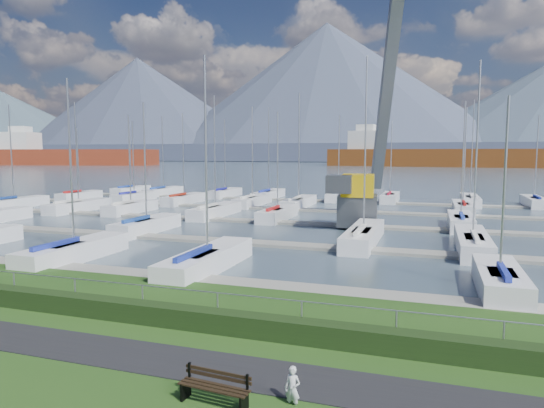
% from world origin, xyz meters
% --- Properties ---
extents(path, '(160.00, 2.00, 0.04)m').
position_xyz_m(path, '(0.00, -3.00, 0.01)').
color(path, black).
rests_on(path, grass).
extents(water, '(800.00, 540.00, 0.20)m').
position_xyz_m(water, '(0.00, 260.00, -0.40)').
color(water, '#40515E').
extents(hedge, '(80.00, 0.70, 0.70)m').
position_xyz_m(hedge, '(0.00, -0.40, 0.35)').
color(hedge, black).
rests_on(hedge, grass).
extents(fence, '(80.00, 0.04, 0.04)m').
position_xyz_m(fence, '(0.00, 0.00, 1.20)').
color(fence, '#979AA0').
rests_on(fence, grass).
extents(foothill, '(900.00, 80.00, 12.00)m').
position_xyz_m(foothill, '(0.00, 330.00, 6.00)').
color(foothill, '#464D66').
rests_on(foothill, water).
extents(mountains, '(1190.00, 360.00, 115.00)m').
position_xyz_m(mountains, '(7.35, 404.62, 46.68)').
color(mountains, '#435562').
rests_on(mountains, water).
extents(docks, '(90.00, 41.60, 0.25)m').
position_xyz_m(docks, '(0.00, 26.00, -0.22)').
color(docks, slate).
rests_on(docks, water).
extents(bench_right, '(1.83, 0.58, 0.85)m').
position_xyz_m(bench_right, '(4.13, -4.79, 0.42)').
color(bench_right, black).
rests_on(bench_right, grass).
extents(person, '(0.44, 0.33, 1.09)m').
position_xyz_m(person, '(5.90, -4.21, 0.54)').
color(person, silver).
rests_on(person, grass).
extents(crane, '(6.10, 13.23, 22.35)m').
position_xyz_m(crane, '(3.49, 26.82, 5.33)').
color(crane, '#4E5155').
rests_on(crane, water).
extents(cargo_ship_west, '(82.01, 36.02, 21.50)m').
position_xyz_m(cargo_ship_west, '(-165.08, 183.70, 3.76)').
color(cargo_ship_west, maroon).
rests_on(cargo_ship_west, water).
extents(cargo_ship_mid, '(109.89, 30.30, 21.50)m').
position_xyz_m(cargo_ship_mid, '(11.79, 214.34, 3.46)').
color(cargo_ship_mid, brown).
rests_on(cargo_ship_mid, water).
extents(sailboat_fleet, '(75.15, 49.42, 13.22)m').
position_xyz_m(sailboat_fleet, '(-3.36, 29.44, 5.36)').
color(sailboat_fleet, '#1C468F').
rests_on(sailboat_fleet, water).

